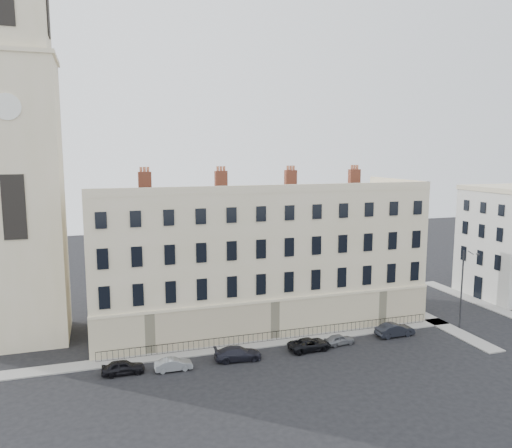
# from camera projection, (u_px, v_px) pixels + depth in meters

# --- Properties ---
(ground) EXTENTS (160.00, 160.00, 0.00)m
(ground) POSITION_uv_depth(u_px,v_px,m) (356.00, 354.00, 47.32)
(ground) COLOR black
(ground) RESTS_ON ground
(terrace) EXTENTS (36.22, 12.22, 17.00)m
(terrace) POSITION_uv_depth(u_px,v_px,m) (257.00, 256.00, 55.69)
(terrace) COLOR beige
(terrace) RESTS_ON ground
(church_tower) EXTENTS (8.00, 8.13, 44.00)m
(church_tower) POSITION_uv_depth(u_px,v_px,m) (17.00, 155.00, 48.68)
(church_tower) COLOR beige
(church_tower) RESTS_ON ground
(adjacent_building) EXTENTS (10.00, 10.00, 14.00)m
(adjacent_building) POSITION_uv_depth(u_px,v_px,m) (512.00, 244.00, 65.51)
(adjacent_building) COLOR silver
(adjacent_building) RESTS_ON ground
(pavement_terrace) EXTENTS (48.00, 2.00, 0.12)m
(pavement_terrace) POSITION_uv_depth(u_px,v_px,m) (240.00, 346.00, 48.98)
(pavement_terrace) COLOR gray
(pavement_terrace) RESTS_ON ground
(pavement_east_return) EXTENTS (2.00, 24.00, 0.12)m
(pavement_east_return) POSITION_uv_depth(u_px,v_px,m) (420.00, 314.00, 58.81)
(pavement_east_return) COLOR gray
(pavement_east_return) RESTS_ON ground
(pavement_adjacent) EXTENTS (2.00, 20.00, 0.12)m
(pavement_adjacent) POSITION_uv_depth(u_px,v_px,m) (477.00, 301.00, 63.74)
(pavement_adjacent) COLOR gray
(pavement_adjacent) RESTS_ON ground
(railings) EXTENTS (35.00, 0.04, 0.96)m
(railings) POSITION_uv_depth(u_px,v_px,m) (277.00, 336.00, 50.50)
(railings) COLOR black
(railings) RESTS_ON ground
(car_a) EXTENTS (3.65, 1.53, 1.24)m
(car_a) POSITION_uv_depth(u_px,v_px,m) (123.00, 367.00, 42.98)
(car_a) COLOR black
(car_a) RESTS_ON ground
(car_b) EXTENTS (3.30, 1.17, 1.08)m
(car_b) POSITION_uv_depth(u_px,v_px,m) (173.00, 364.00, 43.71)
(car_b) COLOR gray
(car_b) RESTS_ON ground
(car_c) EXTENTS (4.53, 2.19, 1.27)m
(car_c) POSITION_uv_depth(u_px,v_px,m) (238.00, 353.00, 45.85)
(car_c) COLOR black
(car_c) RESTS_ON ground
(car_d) EXTENTS (4.34, 2.21, 1.17)m
(car_d) POSITION_uv_depth(u_px,v_px,m) (310.00, 344.00, 48.16)
(car_d) COLOR black
(car_d) RESTS_ON ground
(car_e) EXTENTS (3.21, 1.54, 1.06)m
(car_e) POSITION_uv_depth(u_px,v_px,m) (339.00, 340.00, 49.53)
(car_e) COLOR slate
(car_e) RESTS_ON ground
(car_f) EXTENTS (4.17, 1.56, 1.36)m
(car_f) POSITION_uv_depth(u_px,v_px,m) (395.00, 330.00, 51.81)
(car_f) COLOR black
(car_f) RESTS_ON ground
(streetlamp) EXTENTS (0.88, 1.75, 8.59)m
(streetlamp) POSITION_uv_depth(u_px,v_px,m) (463.00, 286.00, 53.51)
(streetlamp) COLOR #2F3034
(streetlamp) RESTS_ON ground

